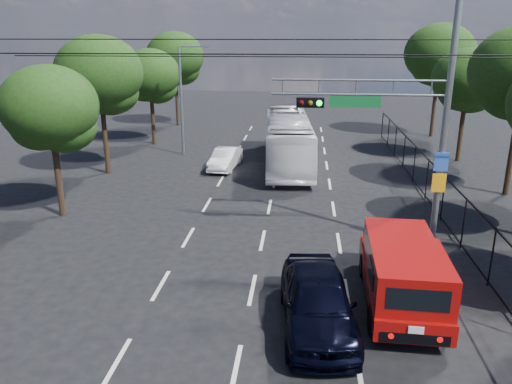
# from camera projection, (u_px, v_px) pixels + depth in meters

# --- Properties ---
(ground) EXTENTS (120.00, 120.00, 0.00)m
(ground) POSITION_uv_depth(u_px,v_px,m) (236.00, 370.00, 12.17)
(ground) COLOR black
(ground) RESTS_ON ground
(lane_markings) EXTENTS (6.12, 38.00, 0.01)m
(lane_markings) POSITION_uv_depth(u_px,v_px,m) (272.00, 194.00, 25.44)
(lane_markings) COLOR beige
(lane_markings) RESTS_ON ground
(signal_mast) EXTENTS (6.43, 0.39, 9.50)m
(signal_mast) POSITION_uv_depth(u_px,v_px,m) (412.00, 110.00, 17.67)
(signal_mast) COLOR slate
(signal_mast) RESTS_ON ground
(streetlight_left) EXTENTS (2.09, 0.22, 7.08)m
(streetlight_left) POSITION_uv_depth(u_px,v_px,m) (184.00, 95.00, 32.39)
(streetlight_left) COLOR slate
(streetlight_left) RESTS_ON ground
(utility_wires) EXTENTS (22.00, 5.04, 0.74)m
(utility_wires) POSITION_uv_depth(u_px,v_px,m) (265.00, 50.00, 18.33)
(utility_wires) COLOR black
(utility_wires) RESTS_ON ground
(fence_right) EXTENTS (0.06, 34.03, 2.00)m
(fence_right) POSITION_uv_depth(u_px,v_px,m) (436.00, 189.00, 22.71)
(fence_right) COLOR black
(fence_right) RESTS_ON ground
(tree_right_d) EXTENTS (4.32, 4.32, 7.02)m
(tree_right_d) POSITION_uv_depth(u_px,v_px,m) (467.00, 84.00, 30.53)
(tree_right_d) COLOR black
(tree_right_d) RESTS_ON ground
(tree_right_e) EXTENTS (5.28, 5.28, 8.58)m
(tree_right_e) POSITION_uv_depth(u_px,v_px,m) (439.00, 59.00, 37.77)
(tree_right_e) COLOR black
(tree_right_e) RESTS_ON ground
(tree_left_b) EXTENTS (4.08, 4.08, 6.63)m
(tree_left_b) POSITION_uv_depth(u_px,v_px,m) (51.00, 113.00, 21.10)
(tree_left_b) COLOR black
(tree_left_b) RESTS_ON ground
(tree_left_c) EXTENTS (4.80, 4.80, 7.80)m
(tree_left_c) POSITION_uv_depth(u_px,v_px,m) (100.00, 79.00, 27.54)
(tree_left_c) COLOR black
(tree_left_c) RESTS_ON ground
(tree_left_d) EXTENTS (4.20, 4.20, 6.83)m
(tree_left_d) POSITION_uv_depth(u_px,v_px,m) (151.00, 79.00, 35.29)
(tree_left_d) COLOR black
(tree_left_d) RESTS_ON ground
(tree_left_e) EXTENTS (4.92, 4.92, 7.99)m
(tree_left_e) POSITION_uv_depth(u_px,v_px,m) (175.00, 61.00, 42.65)
(tree_left_e) COLOR black
(tree_left_e) RESTS_ON ground
(red_pickup) EXTENTS (2.26, 5.72, 2.10)m
(red_pickup) POSITION_uv_depth(u_px,v_px,m) (402.00, 271.00, 14.75)
(red_pickup) COLOR black
(red_pickup) RESTS_ON ground
(navy_hatchback) EXTENTS (2.35, 4.97, 1.64)m
(navy_hatchback) POSITION_uv_depth(u_px,v_px,m) (317.00, 301.00, 13.70)
(navy_hatchback) COLOR black
(navy_hatchback) RESTS_ON ground
(white_bus) EXTENTS (3.44, 11.41, 3.13)m
(white_bus) POSITION_uv_depth(u_px,v_px,m) (287.00, 140.00, 30.58)
(white_bus) COLOR silver
(white_bus) RESTS_ON ground
(white_van) EXTENTS (1.70, 3.84, 1.23)m
(white_van) POSITION_uv_depth(u_px,v_px,m) (225.00, 159.00, 29.96)
(white_van) COLOR silver
(white_van) RESTS_ON ground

